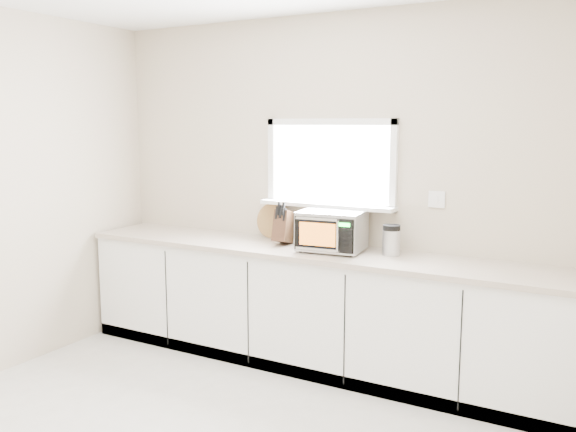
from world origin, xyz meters
The scene contains 7 objects.
back_wall centered at (0.00, 2.00, 1.36)m, with size 4.00×0.17×2.70m.
cabinets centered at (0.00, 1.70, 0.44)m, with size 3.92×0.60×0.88m, color white.
countertop centered at (0.00, 1.69, 0.90)m, with size 3.92×0.64×0.04m, color #BBB09B.
microwave centered at (0.15, 1.70, 1.08)m, with size 0.50×0.41×0.30m.
knife_block centered at (-0.29, 1.75, 1.07)m, with size 0.13×0.24×0.34m.
cutting_board centered at (-0.50, 1.94, 1.07)m, with size 0.29×0.29×0.02m, color olive.
coffee_grinder centered at (0.59, 1.78, 1.03)m, with size 0.16×0.16×0.23m.
Camera 1 is at (2.05, -2.34, 1.86)m, focal length 38.00 mm.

